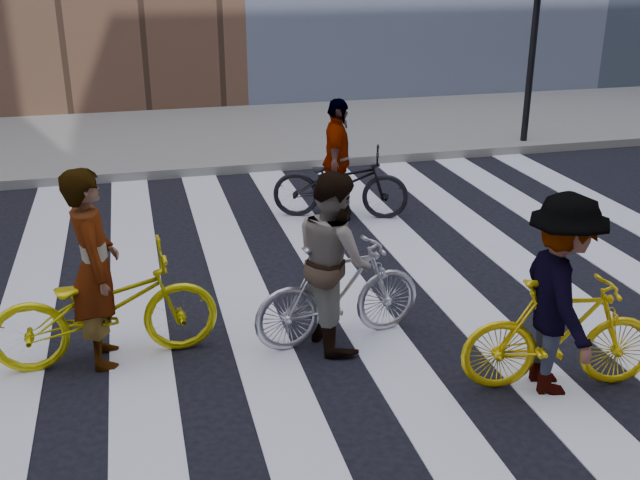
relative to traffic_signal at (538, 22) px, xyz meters
name	(u,v)px	position (x,y,z in m)	size (l,w,h in m)	color
ground	(400,293)	(-4.40, -5.32, -2.28)	(100.00, 100.00, 0.00)	black
sidewalk_far	(269,133)	(-4.40, 2.18, -2.20)	(100.00, 5.00, 0.15)	gray
zebra_crosswalk	(400,293)	(-4.40, -5.32, -2.27)	(8.25, 10.00, 0.01)	white
traffic_signal	(538,22)	(0.00, 0.00, 0.00)	(0.22, 0.42, 3.33)	black
bike_yellow_left	(105,308)	(-7.41, -5.97, -1.77)	(0.68, 1.96, 1.03)	#CDC40B
bike_silver_mid	(339,292)	(-5.32, -6.15, -1.78)	(0.47, 1.65, 0.99)	#BABBC5
bike_yellow_right	(560,334)	(-3.77, -7.37, -1.79)	(0.46, 1.64, 0.99)	yellow
bike_dark_rear	(340,183)	(-4.35, -2.79, -1.79)	(0.64, 1.85, 0.97)	black
rider_left	(95,268)	(-7.46, -5.97, -1.38)	(0.65, 0.43, 1.79)	slate
rider_mid	(334,260)	(-5.37, -6.15, -1.45)	(0.81, 0.63, 1.66)	slate
rider_right	(560,295)	(-3.82, -7.37, -1.43)	(1.10, 0.63, 1.71)	slate
rider_rear	(337,160)	(-4.40, -2.79, -1.46)	(0.96, 0.40, 1.64)	slate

